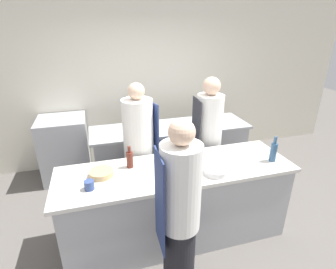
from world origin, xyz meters
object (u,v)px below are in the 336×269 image
(oven_range, at_px, (65,148))
(bowl_ceramic_blue, at_px, (177,156))
(bottle_olive_oil, at_px, (273,152))
(bottle_vinegar, at_px, (183,158))
(bowl_mixing_large, at_px, (101,173))
(bottle_wine, at_px, (130,159))
(bottle_cooking_oil, at_px, (163,153))
(bowl_prep_small, at_px, (216,171))
(chef_at_prep_near, at_px, (179,218))
(cup, at_px, (89,185))
(chef_at_stove, at_px, (139,151))
(chef_at_pass_far, at_px, (208,141))

(oven_range, distance_m, bowl_ceramic_blue, 2.11)
(bottle_olive_oil, distance_m, bottle_vinegar, 1.03)
(bowl_mixing_large, height_order, bowl_ceramic_blue, bowl_ceramic_blue)
(bottle_wine, distance_m, bowl_mixing_large, 0.33)
(bottle_cooking_oil, distance_m, bowl_prep_small, 0.63)
(bottle_olive_oil, distance_m, bowl_ceramic_blue, 1.08)
(oven_range, xyz_separation_m, bowl_prep_small, (1.66, -1.96, 0.44))
(oven_range, xyz_separation_m, bowl_ceramic_blue, (1.37, -1.54, 0.44))
(chef_at_prep_near, bearing_deg, cup, 52.75)
(chef_at_stove, height_order, bottle_cooking_oil, chef_at_stove)
(cup, bearing_deg, oven_range, 101.96)
(oven_range, height_order, bottle_olive_oil, bottle_olive_oil)
(chef_at_prep_near, xyz_separation_m, cup, (-0.70, 0.57, 0.08))
(cup, bearing_deg, bowl_prep_small, -3.34)
(bottle_olive_oil, height_order, bottle_vinegar, bottle_vinegar)
(bowl_prep_small, bearing_deg, cup, 176.66)
(bottle_olive_oil, height_order, bottle_wine, bottle_olive_oil)
(chef_at_prep_near, relative_size, chef_at_stove, 1.00)
(bottle_cooking_oil, bearing_deg, bottle_olive_oil, -17.40)
(bottle_wine, relative_size, bowl_mixing_large, 1.01)
(bowl_prep_small, height_order, bowl_ceramic_blue, bowl_ceramic_blue)
(bottle_vinegar, height_order, cup, bottle_vinegar)
(chef_at_pass_far, relative_size, bottle_wine, 7.07)
(bottle_cooking_oil, bearing_deg, bowl_prep_small, -44.62)
(bowl_prep_small, distance_m, cup, 1.26)
(chef_at_prep_near, relative_size, bowl_prep_small, 6.80)
(bowl_mixing_large, bearing_deg, chef_at_stove, 47.94)
(chef_at_prep_near, distance_m, bowl_mixing_large, 0.97)
(bottle_wine, height_order, cup, bottle_wine)
(oven_range, relative_size, bowl_ceramic_blue, 5.47)
(oven_range, distance_m, bowl_prep_small, 2.61)
(oven_range, height_order, chef_at_stove, chef_at_stove)
(bottle_wine, height_order, bowl_ceramic_blue, bottle_wine)
(oven_range, height_order, bottle_wine, bottle_wine)
(chef_at_pass_far, xyz_separation_m, bottle_vinegar, (-0.58, -0.63, 0.16))
(oven_range, relative_size, chef_at_prep_near, 0.58)
(chef_at_prep_near, height_order, bowl_mixing_large, chef_at_prep_near)
(cup, bearing_deg, chef_at_prep_near, -39.11)
(chef_at_prep_near, relative_size, chef_at_pass_far, 1.00)
(bottle_vinegar, xyz_separation_m, bowl_mixing_large, (-0.85, 0.08, -0.09))
(cup, bearing_deg, chef_at_stove, 51.10)
(bowl_ceramic_blue, bearing_deg, bottle_vinegar, -89.92)
(chef_at_stove, bearing_deg, oven_range, -151.51)
(chef_at_prep_near, bearing_deg, chef_at_pass_far, -30.60)
(bottle_cooking_oil, bearing_deg, bowl_ceramic_blue, -9.29)
(chef_at_stove, relative_size, cup, 18.85)
(bottle_vinegar, relative_size, bowl_ceramic_blue, 1.69)
(chef_at_prep_near, relative_size, cup, 18.94)
(oven_range, bearing_deg, bottle_wine, -62.38)
(bottle_olive_oil, bearing_deg, chef_at_prep_near, -156.25)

